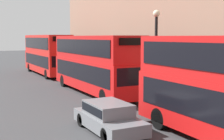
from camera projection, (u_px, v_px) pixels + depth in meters
name	position (u px, v px, depth m)	size (l,w,h in m)	color
bus_second_in_queue	(94.00, 62.00, 23.66)	(2.59, 11.34, 4.37)	red
bus_third_in_queue	(47.00, 53.00, 35.48)	(2.59, 11.19, 4.48)	red
car_hatchback	(108.00, 116.00, 14.12)	(1.83, 4.20, 1.33)	slate
street_lamp	(156.00, 46.00, 19.50)	(0.44, 0.44, 5.94)	black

